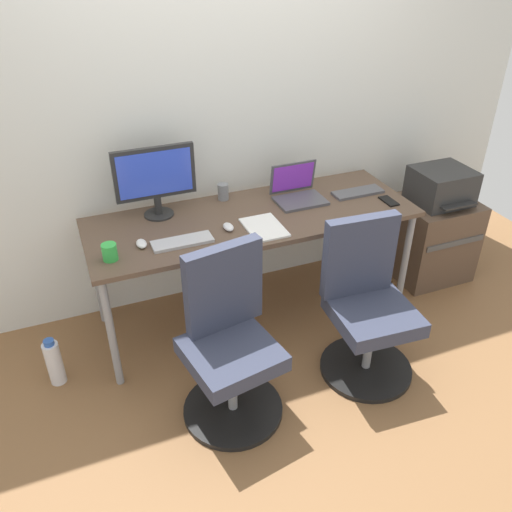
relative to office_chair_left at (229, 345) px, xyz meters
The scene contains 18 objects.
ground_plane 0.91m from the office_chair_left, 59.45° to the left, with size 5.28×5.28×0.00m, color brown.
back_wall 1.49m from the office_chair_left, 70.13° to the left, with size 4.40×0.04×2.60m, color silver.
desk 0.85m from the office_chair_left, 59.45° to the left, with size 2.01×0.72×0.75m.
office_chair_left is the anchor object (origin of this frame).
office_chair_right 0.82m from the office_chair_left, ahead, with size 0.54×0.54×0.94m.
side_cabinet 1.93m from the office_chair_left, 20.40° to the left, with size 0.53×0.49×0.60m.
printer 1.95m from the office_chair_left, 20.37° to the left, with size 0.38×0.40×0.24m.
water_bottle_on_floor 1.06m from the office_chair_left, 148.98° to the left, with size 0.09×0.09×0.31m.
desktop_monitor 1.09m from the office_chair_left, 97.54° to the left, with size 0.48×0.18×0.43m.
open_laptop 1.16m from the office_chair_left, 46.49° to the left, with size 0.31×0.26×0.23m.
keyboard_by_monitor 0.64m from the office_chair_left, 98.25° to the left, with size 0.34×0.12×0.02m, color #B7B7B7.
keyboard_by_laptop 1.41m from the office_chair_left, 31.73° to the left, with size 0.34×0.12×0.02m, color #515156.
mouse_by_monitor 0.74m from the office_chair_left, 116.66° to the left, with size 0.06×0.10×0.03m, color silver.
mouse_by_laptop 0.71m from the office_chair_left, 70.03° to the left, with size 0.06×0.10×0.03m, color silver.
coffee_mug 0.79m from the office_chair_left, 132.86° to the left, with size 0.08×0.08×0.09m, color green.
pen_cup 1.09m from the office_chair_left, 72.06° to the left, with size 0.07×0.07×0.10m, color slate.
phone_near_monitor 1.43m from the office_chair_left, 22.85° to the left, with size 0.07×0.14×0.01m, color black.
paper_pile 0.74m from the office_chair_left, 51.91° to the left, with size 0.21×0.30×0.01m, color white.
Camera 1 is at (-1.05, -2.64, 2.25)m, focal length 36.94 mm.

